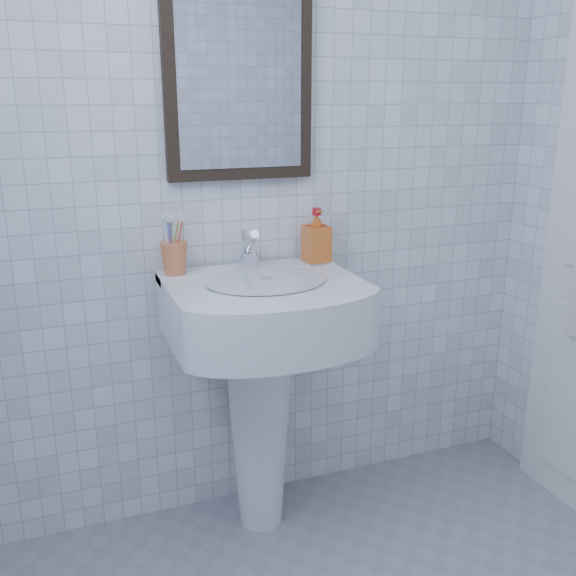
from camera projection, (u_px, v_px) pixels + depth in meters
name	position (u px, v px, depth m)	size (l,w,h in m)	color
wall_back	(260.00, 175.00, 2.22)	(2.20, 0.02, 2.50)	silver
washbasin	(261.00, 363.00, 2.18)	(0.62, 0.45, 0.95)	white
faucet	(249.00, 252.00, 2.18)	(0.06, 0.13, 0.14)	silver
toothbrush_cup	(174.00, 258.00, 2.11)	(0.09, 0.09, 0.11)	#DA713F
soap_dispenser	(316.00, 235.00, 2.27)	(0.09, 0.09, 0.19)	#C03D12
wall_mirror	(239.00, 84.00, 2.10)	(0.50, 0.04, 0.62)	black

